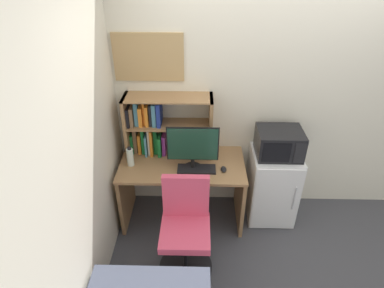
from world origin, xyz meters
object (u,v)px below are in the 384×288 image
monitor (193,146)px  desk_chair (186,232)px  keyboard (197,169)px  mini_fridge (272,186)px  computer_mouse (224,169)px  hutch_bookshelf (156,125)px  wall_corkboard (148,57)px  water_bottle (130,157)px  microwave (279,143)px

monitor → desk_chair: bearing=-95.4°
keyboard → mini_fridge: 0.90m
keyboard → computer_mouse: (0.27, -0.00, 0.01)m
mini_fridge → computer_mouse: bearing=-161.3°
hutch_bookshelf → desk_chair: size_ratio=0.92×
monitor → keyboard: (0.04, -0.02, -0.25)m
hutch_bookshelf → wall_corkboard: bearing=110.1°
mini_fridge → monitor: bearing=-169.5°
water_bottle → wall_corkboard: wall_corkboard is taller
monitor → desk_chair: 0.79m
monitor → keyboard: 0.25m
keyboard → water_bottle: bearing=174.2°
keyboard → hutch_bookshelf: bearing=143.2°
water_bottle → mini_fridge: water_bottle is taller
computer_mouse → wall_corkboard: wall_corkboard is taller
water_bottle → desk_chair: size_ratio=0.22×
keyboard → microwave: size_ratio=0.85×
keyboard → desk_chair: 0.62m
hutch_bookshelf → keyboard: 0.62m
hutch_bookshelf → monitor: hutch_bookshelf is taller
keyboard → desk_chair: size_ratio=0.39×
hutch_bookshelf → keyboard: size_ratio=2.34×
hutch_bookshelf → mini_fridge: hutch_bookshelf is taller
monitor → mini_fridge: (0.86, 0.16, -0.59)m
desk_chair → monitor: bearing=84.6°
microwave → wall_corkboard: bearing=169.1°
computer_mouse → desk_chair: bearing=-124.7°
mini_fridge → desk_chair: desk_chair is taller
hutch_bookshelf → mini_fridge: 1.41m
wall_corkboard → hutch_bookshelf: bearing=-69.9°
desk_chair → wall_corkboard: bearing=111.6°
monitor → microwave: 0.87m
keyboard → monitor: bearing=147.3°
water_bottle → microwave: (1.48, 0.12, 0.11)m
desk_chair → wall_corkboard: wall_corkboard is taller
computer_mouse → water_bottle: water_bottle is taller
mini_fridge → wall_corkboard: wall_corkboard is taller
hutch_bookshelf → keyboard: (0.42, -0.32, -0.32)m
hutch_bookshelf → wall_corkboard: (-0.04, 0.12, 0.66)m
mini_fridge → desk_chair: 1.15m
keyboard → wall_corkboard: bearing=137.1°
monitor → wall_corkboard: bearing=136.4°
microwave → mini_fridge: bearing=-90.0°
keyboard → computer_mouse: computer_mouse is taller
hutch_bookshelf → mini_fridge: bearing=-6.2°
mini_fridge → wall_corkboard: size_ratio=1.22×
desk_chair → wall_corkboard: 1.65m
microwave → desk_chair: 1.26m
monitor → microwave: monitor is taller
water_bottle → wall_corkboard: (0.19, 0.36, 0.89)m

